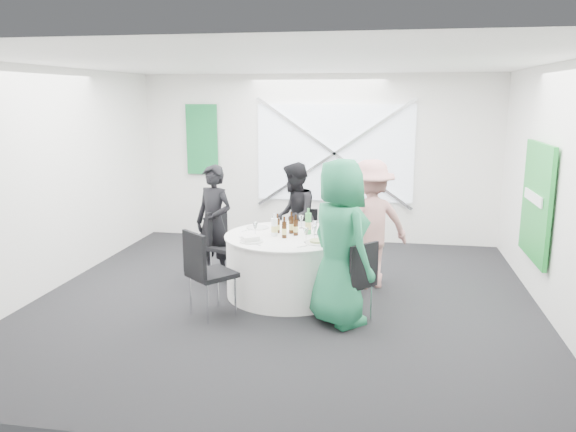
% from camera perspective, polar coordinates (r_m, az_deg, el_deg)
% --- Properties ---
extents(floor, '(6.00, 6.00, 0.00)m').
position_cam_1_polar(floor, '(6.93, -0.29, -8.45)').
color(floor, black).
rests_on(floor, ground).
extents(ceiling, '(6.00, 6.00, 0.00)m').
position_cam_1_polar(ceiling, '(6.51, -0.32, 15.32)').
color(ceiling, white).
rests_on(ceiling, wall_back).
extents(wall_back, '(6.00, 0.00, 6.00)m').
position_cam_1_polar(wall_back, '(9.52, 2.97, 5.83)').
color(wall_back, white).
rests_on(wall_back, floor).
extents(wall_front, '(6.00, 0.00, 6.00)m').
position_cam_1_polar(wall_front, '(3.73, -8.67, -4.11)').
color(wall_front, white).
rests_on(wall_front, floor).
extents(wall_left, '(0.00, 6.00, 6.00)m').
position_cam_1_polar(wall_left, '(7.70, -22.88, 3.42)').
color(wall_left, white).
rests_on(wall_left, floor).
extents(wall_right, '(0.00, 6.00, 6.00)m').
position_cam_1_polar(wall_right, '(6.72, 25.74, 2.05)').
color(wall_right, white).
rests_on(wall_right, floor).
extents(window_panel, '(2.60, 0.03, 1.60)m').
position_cam_1_polar(window_panel, '(9.43, 4.76, 6.37)').
color(window_panel, silver).
rests_on(window_panel, wall_back).
extents(window_brace_a, '(2.63, 0.05, 1.84)m').
position_cam_1_polar(window_brace_a, '(9.39, 4.74, 6.34)').
color(window_brace_a, silver).
rests_on(window_brace_a, window_panel).
extents(window_brace_b, '(2.63, 0.05, 1.84)m').
position_cam_1_polar(window_brace_b, '(9.39, 4.74, 6.34)').
color(window_brace_b, silver).
rests_on(window_brace_b, window_panel).
extents(green_banner, '(0.55, 0.04, 1.20)m').
position_cam_1_polar(green_banner, '(9.89, -8.73, 7.69)').
color(green_banner, '#146731').
rests_on(green_banner, wall_back).
extents(green_sign, '(0.05, 1.20, 1.40)m').
position_cam_1_polar(green_sign, '(7.31, 23.92, 1.33)').
color(green_sign, '#198B2E').
rests_on(green_sign, wall_right).
extents(banquet_table, '(1.56, 1.56, 0.76)m').
position_cam_1_polar(banquet_table, '(7.00, 0.00, -4.97)').
color(banquet_table, white).
rests_on(banquet_table, floor).
extents(chair_back, '(0.39, 0.40, 0.85)m').
position_cam_1_polar(chair_back, '(8.05, 1.59, -1.86)').
color(chair_back, black).
rests_on(chair_back, floor).
extents(chair_back_left, '(0.56, 0.56, 0.93)m').
position_cam_1_polar(chair_back_left, '(7.55, -6.55, -2.45)').
color(chair_back_left, black).
rests_on(chair_back_left, floor).
extents(chair_back_right, '(0.59, 0.58, 0.93)m').
position_cam_1_polar(chair_back_right, '(7.40, 7.72, -2.79)').
color(chair_back_right, black).
rests_on(chair_back_right, floor).
extents(chair_front_right, '(0.59, 0.59, 0.92)m').
position_cam_1_polar(chair_front_right, '(6.12, 6.92, -6.06)').
color(chair_front_right, black).
rests_on(chair_front_right, floor).
extents(chair_front_left, '(0.64, 0.64, 1.00)m').
position_cam_1_polar(chair_front_left, '(6.28, -8.46, -5.15)').
color(chair_front_left, black).
rests_on(chair_front_left, floor).
extents(person_man_back_left, '(0.66, 0.56, 1.55)m').
position_cam_1_polar(person_man_back_left, '(7.58, -7.52, -0.66)').
color(person_man_back_left, black).
rests_on(person_man_back_left, floor).
extents(person_man_back, '(0.48, 0.78, 1.53)m').
position_cam_1_polar(person_man_back, '(7.89, 0.62, -0.10)').
color(person_man_back, black).
rests_on(person_man_back, floor).
extents(person_woman_pink, '(1.18, 0.92, 1.66)m').
position_cam_1_polar(person_woman_pink, '(7.25, 8.34, -0.83)').
color(person_woman_pink, tan).
rests_on(person_woman_pink, floor).
extents(person_woman_green, '(1.01, 1.04, 1.80)m').
position_cam_1_polar(person_woman_green, '(6.01, 5.28, -2.73)').
color(person_woman_green, '#20774D').
rests_on(person_woman_green, floor).
extents(plate_back, '(0.25, 0.25, 0.01)m').
position_cam_1_polar(plate_back, '(7.46, 1.54, -0.83)').
color(plate_back, silver).
rests_on(plate_back, banquet_table).
extents(plate_back_left, '(0.29, 0.29, 0.01)m').
position_cam_1_polar(plate_back_left, '(7.27, -3.11, -1.17)').
color(plate_back_left, silver).
rests_on(plate_back_left, banquet_table).
extents(plate_back_right, '(0.27, 0.27, 0.04)m').
position_cam_1_polar(plate_back_right, '(7.08, 4.04, -1.48)').
color(plate_back_right, silver).
rests_on(plate_back_right, banquet_table).
extents(plate_front_right, '(0.29, 0.29, 0.04)m').
position_cam_1_polar(plate_front_right, '(6.53, 3.02, -2.64)').
color(plate_front_right, silver).
rests_on(plate_front_right, banquet_table).
extents(plate_front_left, '(0.28, 0.28, 0.01)m').
position_cam_1_polar(plate_front_left, '(6.60, -3.75, -2.56)').
color(plate_front_left, silver).
rests_on(plate_front_left, banquet_table).
extents(napkin, '(0.23, 0.22, 0.05)m').
position_cam_1_polar(napkin, '(6.58, -3.83, -2.29)').
color(napkin, white).
rests_on(napkin, plate_front_left).
extents(beer_bottle_a, '(0.06, 0.06, 0.25)m').
position_cam_1_polar(beer_bottle_a, '(6.98, -1.07, -0.98)').
color(beer_bottle_a, '#361B09').
rests_on(beer_bottle_a, banquet_table).
extents(beer_bottle_b, '(0.06, 0.06, 0.27)m').
position_cam_1_polar(beer_bottle_b, '(6.96, 0.33, -0.93)').
color(beer_bottle_b, '#361B09').
rests_on(beer_bottle_b, banquet_table).
extents(beer_bottle_c, '(0.06, 0.06, 0.26)m').
position_cam_1_polar(beer_bottle_c, '(6.86, 0.80, -1.18)').
color(beer_bottle_c, '#361B09').
rests_on(beer_bottle_c, banquet_table).
extents(beer_bottle_d, '(0.06, 0.06, 0.26)m').
position_cam_1_polar(beer_bottle_d, '(6.73, -0.39, -1.42)').
color(beer_bottle_d, '#361B09').
rests_on(beer_bottle_d, banquet_table).
extents(green_water_bottle, '(0.08, 0.08, 0.32)m').
position_cam_1_polar(green_water_bottle, '(6.93, 2.07, -0.79)').
color(green_water_bottle, green).
rests_on(green_water_bottle, banquet_table).
extents(clear_water_bottle, '(0.08, 0.08, 0.28)m').
position_cam_1_polar(clear_water_bottle, '(6.84, -1.40, -1.15)').
color(clear_water_bottle, white).
rests_on(clear_water_bottle, banquet_table).
extents(wine_glass_a, '(0.07, 0.07, 0.17)m').
position_cam_1_polar(wine_glass_a, '(6.66, 2.70, -1.36)').
color(wine_glass_a, white).
rests_on(wine_glass_a, banquet_table).
extents(wine_glass_b, '(0.07, 0.07, 0.17)m').
position_cam_1_polar(wine_glass_b, '(6.85, -3.35, -1.00)').
color(wine_glass_b, white).
rests_on(wine_glass_b, banquet_table).
extents(wine_glass_c, '(0.07, 0.07, 0.17)m').
position_cam_1_polar(wine_glass_c, '(7.18, -1.38, -0.37)').
color(wine_glass_c, white).
rests_on(wine_glass_c, banquet_table).
extents(wine_glass_d, '(0.07, 0.07, 0.17)m').
position_cam_1_polar(wine_glass_d, '(7.23, 1.36, -0.27)').
color(wine_glass_d, white).
rests_on(wine_glass_d, banquet_table).
extents(wine_glass_e, '(0.07, 0.07, 0.17)m').
position_cam_1_polar(wine_glass_e, '(6.90, 2.79, -0.90)').
color(wine_glass_e, white).
rests_on(wine_glass_e, banquet_table).
extents(wine_glass_f, '(0.07, 0.07, 0.17)m').
position_cam_1_polar(wine_glass_f, '(6.53, 1.84, -1.63)').
color(wine_glass_f, white).
rests_on(wine_glass_f, banquet_table).
extents(fork_a, '(0.15, 0.03, 0.01)m').
position_cam_1_polar(fork_a, '(7.38, 2.34, -1.00)').
color(fork_a, silver).
rests_on(fork_a, banquet_table).
extents(knife_a, '(0.15, 0.02, 0.01)m').
position_cam_1_polar(knife_a, '(7.45, -0.53, -0.86)').
color(knife_a, silver).
rests_on(knife_a, banquet_table).
extents(fork_b, '(0.08, 0.14, 0.01)m').
position_cam_1_polar(fork_b, '(7.35, -2.71, -1.06)').
color(fork_b, silver).
rests_on(fork_b, banquet_table).
extents(knife_b, '(0.09, 0.14, 0.01)m').
position_cam_1_polar(knife_b, '(7.13, -4.26, -1.48)').
color(knife_b, silver).
rests_on(knife_b, banquet_table).
extents(fork_c, '(0.12, 0.12, 0.01)m').
position_cam_1_polar(fork_c, '(6.37, 1.51, -3.12)').
color(fork_c, silver).
rests_on(fork_c, banquet_table).
extents(knife_c, '(0.10, 0.13, 0.01)m').
position_cam_1_polar(knife_c, '(6.66, 4.39, -2.48)').
color(knife_c, silver).
rests_on(knife_c, banquet_table).
extents(fork_d, '(0.12, 0.12, 0.01)m').
position_cam_1_polar(fork_d, '(6.74, -4.65, -2.29)').
color(fork_d, silver).
rests_on(fork_d, banquet_table).
extents(knife_d, '(0.12, 0.12, 0.01)m').
position_cam_1_polar(knife_d, '(6.47, -3.16, -2.89)').
color(knife_d, silver).
rests_on(knife_d, banquet_table).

